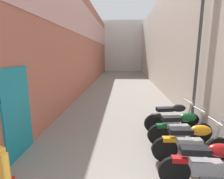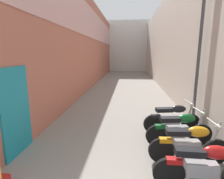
# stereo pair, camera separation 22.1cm
# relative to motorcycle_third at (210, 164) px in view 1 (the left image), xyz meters

# --- Properties ---
(ground_plane) EXTENTS (40.86, 40.86, 0.00)m
(ground_plane) POSITION_rel_motorcycle_third_xyz_m (-1.63, 7.92, -0.50)
(ground_plane) COLOR gray
(building_left) EXTENTS (0.45, 24.86, 6.42)m
(building_left) POSITION_rel_motorcycle_third_xyz_m (-4.39, 9.88, 2.74)
(building_left) COLOR #B76651
(building_left) RESTS_ON ground
(building_right) EXTENTS (0.45, 24.86, 6.34)m
(building_right) POSITION_rel_motorcycle_third_xyz_m (1.14, 9.92, 2.67)
(building_right) COLOR beige
(building_right) RESTS_ON ground
(building_far_end) EXTENTS (8.14, 2.00, 6.92)m
(building_far_end) POSITION_rel_motorcycle_third_xyz_m (-1.63, 23.36, 2.96)
(building_far_end) COLOR silver
(building_far_end) RESTS_ON ground
(motorcycle_third) EXTENTS (1.85, 0.58, 1.04)m
(motorcycle_third) POSITION_rel_motorcycle_third_xyz_m (0.00, 0.00, 0.00)
(motorcycle_third) COLOR black
(motorcycle_third) RESTS_ON ground
(motorcycle_fourth) EXTENTS (1.85, 0.58, 1.04)m
(motorcycle_fourth) POSITION_rel_motorcycle_third_xyz_m (-0.00, 0.85, 0.00)
(motorcycle_fourth) COLOR black
(motorcycle_fourth) RESTS_ON ground
(motorcycle_fifth) EXTENTS (1.84, 0.58, 1.04)m
(motorcycle_fifth) POSITION_rel_motorcycle_third_xyz_m (-0.00, 1.68, 0.00)
(motorcycle_fifth) COLOR black
(motorcycle_fifth) RESTS_ON ground
(motorcycle_sixth) EXTENTS (1.84, 0.58, 1.04)m
(motorcycle_sixth) POSITION_rel_motorcycle_third_xyz_m (-0.00, 2.51, 0.00)
(motorcycle_sixth) COLOR black
(motorcycle_sixth) RESTS_ON ground
(street_lamp) EXTENTS (0.79, 0.18, 4.76)m
(street_lamp) POSITION_rel_motorcycle_third_xyz_m (0.70, 2.96, 2.28)
(street_lamp) COLOR #47474C
(street_lamp) RESTS_ON ground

